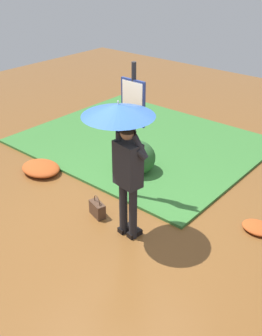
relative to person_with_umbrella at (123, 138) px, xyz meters
name	(u,v)px	position (x,y,z in m)	size (l,w,h in m)	color
ground_plane	(118,226)	(0.18, -0.07, -1.55)	(18.00, 18.00, 0.00)	brown
grass_verge	(141,141)	(1.78, -2.61, -1.53)	(4.80, 4.00, 0.05)	#387533
person_with_umbrella	(123,138)	(0.00, 0.00, 0.00)	(0.96, 0.96, 2.04)	black
info_sign_post	(133,118)	(0.50, -0.81, -0.11)	(0.44, 0.07, 2.30)	black
handbag	(97,209)	(0.60, -0.06, -1.42)	(0.33, 0.22, 0.37)	#4C3323
shrub_cluster	(135,158)	(1.05, -1.53, -1.25)	(0.78, 0.71, 0.64)	#285628
leaf_pile_near_person	(258,228)	(-1.50, -1.34, -1.50)	(0.48, 0.38, 0.11)	#B74C1E
leaf_pile_by_bench	(41,168)	(2.40, -0.36, -1.46)	(0.79, 0.63, 0.17)	#B74C1E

